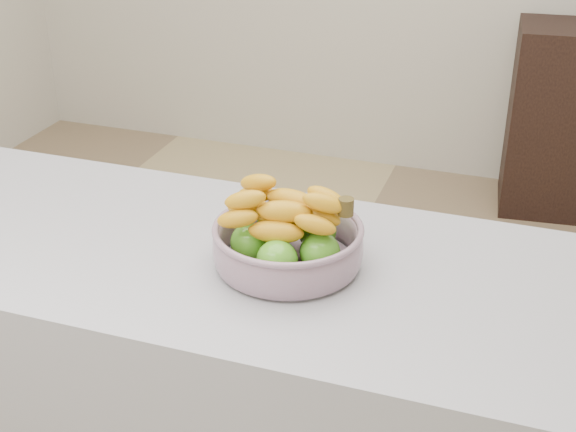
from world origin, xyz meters
name	(u,v)px	position (x,y,z in m)	size (l,w,h in m)	color
ground	(254,416)	(0.00, 0.00, 0.00)	(4.00, 4.00, 0.00)	tan
counter	(161,417)	(0.00, -0.54, 0.45)	(2.00, 0.60, 0.90)	#96969E
cabinet	(563,120)	(0.77, 1.78, 0.42)	(0.46, 0.37, 0.83)	black
fruit_bowl	(288,240)	(0.30, -0.54, 0.95)	(0.27, 0.27, 0.15)	#96A7B4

